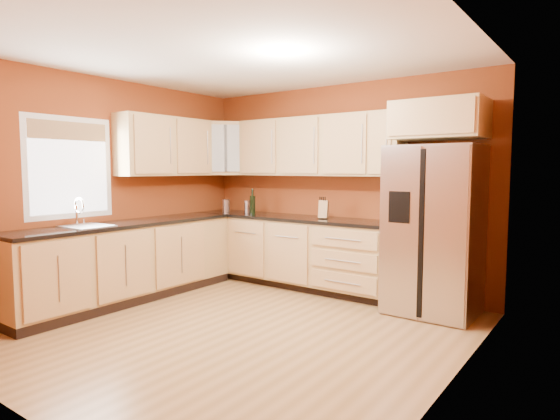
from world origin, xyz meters
name	(u,v)px	position (x,y,z in m)	size (l,w,h in m)	color
floor	(237,329)	(0.00, 0.00, 0.00)	(4.00, 4.00, 0.00)	olive
ceiling	(235,52)	(0.00, 0.00, 2.60)	(4.00, 4.00, 0.00)	silver
wall_back	(339,187)	(0.00, 2.00, 1.30)	(4.00, 0.04, 2.60)	brown
wall_front	(13,208)	(0.00, -2.00, 1.30)	(4.00, 0.04, 2.60)	brown
wall_left	(110,189)	(-2.00, 0.00, 1.30)	(0.04, 4.00, 2.60)	brown
wall_right	(454,203)	(2.00, 0.00, 1.30)	(0.04, 4.00, 2.60)	brown
base_cabinets_back	(291,252)	(-0.55, 1.70, 0.44)	(2.90, 0.60, 0.88)	tan
base_cabinets_left	(127,263)	(-1.70, 0.00, 0.44)	(0.60, 2.80, 0.88)	tan
countertop_back	(290,218)	(-0.55, 1.69, 0.90)	(2.90, 0.62, 0.04)	black
countertop_left	(126,224)	(-1.69, 0.00, 0.90)	(0.62, 2.80, 0.04)	black
upper_cabinets_back	(316,146)	(-0.25, 1.83, 1.83)	(2.30, 0.33, 0.75)	tan
upper_cabinets_left	(166,146)	(-1.83, 0.72, 1.83)	(0.33, 1.35, 0.75)	tan
corner_upper_cabinet	(225,149)	(-1.67, 1.67, 1.83)	(0.62, 0.33, 0.75)	tan
over_fridge_cabinet	(439,120)	(1.35, 1.70, 2.05)	(0.92, 0.60, 0.40)	tan
refrigerator	(434,230)	(1.35, 1.62, 0.89)	(0.90, 0.75, 1.78)	#B3B3B8
window	(70,168)	(-1.98, -0.50, 1.55)	(0.03, 0.90, 1.00)	white
sink_faucet	(86,213)	(-1.69, -0.50, 1.07)	(0.50, 0.42, 0.30)	silver
canister_left	(226,206)	(-1.67, 1.68, 1.01)	(0.11, 0.11, 0.18)	#B3B3B8
canister_right	(248,207)	(-1.29, 1.72, 1.01)	(0.11, 0.11, 0.17)	#B3B3B8
wine_bottle_a	(253,202)	(-1.12, 1.61, 1.09)	(0.08, 0.08, 0.35)	black
wine_bottle_b	(252,203)	(-1.15, 1.64, 1.07)	(0.07, 0.07, 0.30)	black
knife_block	(324,210)	(-0.05, 1.69, 1.03)	(0.11, 0.10, 0.22)	tan
soap_dispenser	(387,214)	(0.80, 1.67, 1.02)	(0.07, 0.07, 0.21)	white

